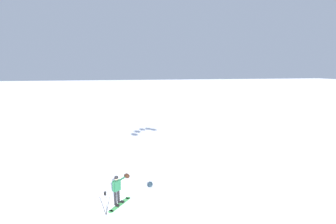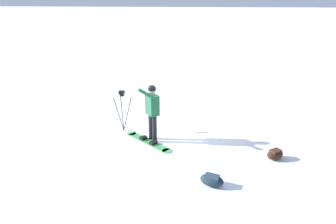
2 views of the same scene
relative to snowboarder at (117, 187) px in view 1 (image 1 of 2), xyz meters
name	(u,v)px [view 1 (image 1 of 2)]	position (x,y,z in m)	size (l,w,h in m)	color
ground_plane	(107,198)	(-0.61, 0.74, -1.01)	(300.00, 300.00, 0.00)	white
snowboarder	(117,187)	(0.00, 0.00, 0.00)	(0.72, 0.54, 1.69)	black
snowboard	(120,204)	(0.14, -0.10, -0.99)	(1.23, 1.50, 0.10)	#3F994C
gear_bag_large	(150,184)	(2.06, 1.71, -0.87)	(0.46, 0.60, 0.26)	#192833
camera_tripod	(105,199)	(-0.56, -1.02, -0.08)	(0.53, 0.51, 1.29)	#262628
gear_bag_small	(127,176)	(0.65, 3.31, -0.87)	(0.53, 0.56, 0.26)	black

